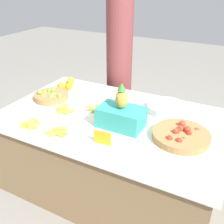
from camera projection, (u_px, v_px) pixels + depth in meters
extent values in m
plane|color=gray|center=(112.00, 180.00, 2.49)|extent=(12.00, 12.00, 0.00)
cube|color=olive|center=(112.00, 151.00, 2.33)|extent=(1.79, 1.14, 0.67)
cube|color=silver|center=(112.00, 118.00, 2.17)|extent=(1.86, 1.18, 0.01)
cylinder|color=olive|center=(52.00, 96.00, 2.47)|extent=(0.32, 0.32, 0.06)
sphere|color=#89BC42|center=(60.00, 95.00, 2.40)|extent=(0.04, 0.04, 0.04)
sphere|color=#89BC42|center=(56.00, 99.00, 2.40)|extent=(0.05, 0.05, 0.05)
sphere|color=#7AB238|center=(51.00, 97.00, 2.40)|extent=(0.05, 0.05, 0.05)
sphere|color=#6BA333|center=(44.00, 97.00, 2.42)|extent=(0.05, 0.05, 0.05)
sphere|color=#89BC42|center=(53.00, 94.00, 2.45)|extent=(0.04, 0.04, 0.04)
sphere|color=#6BA333|center=(45.00, 93.00, 2.51)|extent=(0.05, 0.05, 0.05)
sphere|color=#6BA333|center=(54.00, 94.00, 2.50)|extent=(0.05, 0.05, 0.05)
sphere|color=#7AB238|center=(50.00, 91.00, 2.50)|extent=(0.05, 0.05, 0.05)
sphere|color=#6BA333|center=(47.00, 98.00, 2.44)|extent=(0.05, 0.05, 0.05)
sphere|color=#7AB238|center=(39.00, 92.00, 2.44)|extent=(0.04, 0.04, 0.04)
sphere|color=#6BA333|center=(53.00, 91.00, 2.48)|extent=(0.05, 0.05, 0.05)
cylinder|color=olive|center=(181.00, 136.00, 1.87)|extent=(0.41, 0.41, 0.05)
sphere|color=red|center=(179.00, 141.00, 1.77)|extent=(0.05, 0.05, 0.05)
sphere|color=red|center=(179.00, 136.00, 1.87)|extent=(0.05, 0.05, 0.05)
sphere|color=red|center=(188.00, 131.00, 1.93)|extent=(0.05, 0.05, 0.05)
sphere|color=red|center=(182.00, 124.00, 1.93)|extent=(0.05, 0.05, 0.05)
sphere|color=red|center=(176.00, 135.00, 1.87)|extent=(0.04, 0.04, 0.04)
sphere|color=red|center=(183.00, 140.00, 1.81)|extent=(0.04, 0.04, 0.04)
sphere|color=red|center=(182.00, 134.00, 1.88)|extent=(0.04, 0.04, 0.04)
sphere|color=red|center=(184.00, 127.00, 1.97)|extent=(0.04, 0.04, 0.04)
sphere|color=red|center=(197.00, 131.00, 1.91)|extent=(0.05, 0.05, 0.05)
sphere|color=red|center=(189.00, 133.00, 1.85)|extent=(0.04, 0.04, 0.04)
sphere|color=red|center=(176.00, 131.00, 1.85)|extent=(0.04, 0.04, 0.04)
sphere|color=red|center=(180.00, 129.00, 1.95)|extent=(0.05, 0.05, 0.05)
sphere|color=red|center=(181.00, 135.00, 1.89)|extent=(0.04, 0.04, 0.04)
sphere|color=red|center=(177.00, 131.00, 1.88)|extent=(0.04, 0.04, 0.04)
sphere|color=red|center=(169.00, 138.00, 1.80)|extent=(0.05, 0.05, 0.05)
sphere|color=red|center=(188.00, 129.00, 1.87)|extent=(0.05, 0.05, 0.05)
sphere|color=red|center=(181.00, 129.00, 1.89)|extent=(0.05, 0.05, 0.05)
sphere|color=orange|center=(68.00, 86.00, 2.68)|extent=(0.07, 0.07, 0.07)
sphere|color=orange|center=(66.00, 87.00, 2.66)|extent=(0.07, 0.07, 0.07)
sphere|color=orange|center=(68.00, 87.00, 2.65)|extent=(0.08, 0.08, 0.08)
sphere|color=orange|center=(69.00, 84.00, 2.71)|extent=(0.07, 0.07, 0.07)
sphere|color=orange|center=(69.00, 85.00, 2.68)|extent=(0.08, 0.08, 0.08)
sphere|color=orange|center=(69.00, 86.00, 2.68)|extent=(0.07, 0.07, 0.07)
sphere|color=orange|center=(61.00, 86.00, 2.66)|extent=(0.08, 0.08, 0.08)
sphere|color=orange|center=(71.00, 81.00, 2.67)|extent=(0.07, 0.07, 0.07)
sphere|color=orange|center=(70.00, 81.00, 2.66)|extent=(0.07, 0.07, 0.07)
cylinder|color=silver|center=(166.00, 108.00, 2.25)|extent=(0.33, 0.33, 0.06)
cube|color=orange|center=(102.00, 138.00, 1.80)|extent=(0.13, 0.02, 0.10)
cube|color=teal|center=(121.00, 117.00, 2.01)|extent=(0.35, 0.22, 0.16)
ellipsoid|color=#B28E38|center=(122.00, 99.00, 1.94)|extent=(0.09, 0.09, 0.14)
cone|color=#387A33|center=(122.00, 87.00, 1.89)|extent=(0.07, 0.07, 0.06)
ellipsoid|color=yellow|center=(101.00, 110.00, 2.25)|extent=(0.07, 0.16, 0.03)
ellipsoid|color=yellow|center=(96.00, 109.00, 2.26)|extent=(0.12, 0.12, 0.03)
ellipsoid|color=yellow|center=(96.00, 112.00, 2.22)|extent=(0.13, 0.10, 0.03)
ellipsoid|color=yellow|center=(98.00, 108.00, 2.28)|extent=(0.07, 0.15, 0.03)
ellipsoid|color=yellow|center=(96.00, 107.00, 2.24)|extent=(0.08, 0.12, 0.04)
ellipsoid|color=yellow|center=(91.00, 108.00, 2.23)|extent=(0.12, 0.04, 0.03)
ellipsoid|color=yellow|center=(56.00, 131.00, 1.94)|extent=(0.11, 0.14, 0.04)
ellipsoid|color=yellow|center=(57.00, 133.00, 1.92)|extent=(0.15, 0.05, 0.03)
ellipsoid|color=yellow|center=(53.00, 132.00, 1.93)|extent=(0.14, 0.08, 0.03)
ellipsoid|color=yellow|center=(62.00, 132.00, 1.94)|extent=(0.14, 0.06, 0.03)
ellipsoid|color=yellow|center=(60.00, 129.00, 1.92)|extent=(0.12, 0.09, 0.03)
ellipsoid|color=yellow|center=(58.00, 133.00, 1.89)|extent=(0.11, 0.13, 0.03)
ellipsoid|color=yellow|center=(34.00, 126.00, 2.01)|extent=(0.06, 0.14, 0.03)
ellipsoid|color=yellow|center=(32.00, 123.00, 2.04)|extent=(0.14, 0.05, 0.03)
ellipsoid|color=yellow|center=(32.00, 125.00, 2.03)|extent=(0.15, 0.08, 0.03)
ellipsoid|color=yellow|center=(29.00, 124.00, 2.03)|extent=(0.09, 0.15, 0.03)
ellipsoid|color=yellow|center=(29.00, 123.00, 2.05)|extent=(0.13, 0.04, 0.03)
ellipsoid|color=yellow|center=(29.00, 121.00, 2.01)|extent=(0.10, 0.15, 0.04)
ellipsoid|color=yellow|center=(32.00, 123.00, 2.01)|extent=(0.06, 0.13, 0.03)
ellipsoid|color=yellow|center=(63.00, 112.00, 2.22)|extent=(0.14, 0.05, 0.03)
ellipsoid|color=yellow|center=(61.00, 110.00, 2.24)|extent=(0.06, 0.13, 0.03)
ellipsoid|color=yellow|center=(67.00, 111.00, 2.24)|extent=(0.10, 0.13, 0.03)
ellipsoid|color=yellow|center=(66.00, 111.00, 2.23)|extent=(0.15, 0.09, 0.03)
ellipsoid|color=yellow|center=(65.00, 110.00, 2.25)|extent=(0.12, 0.12, 0.03)
ellipsoid|color=yellow|center=(63.00, 107.00, 2.24)|extent=(0.10, 0.14, 0.03)
ellipsoid|color=yellow|center=(63.00, 107.00, 2.26)|extent=(0.06, 0.12, 0.03)
cylinder|color=brown|center=(119.00, 72.00, 2.94)|extent=(0.28, 0.28, 1.52)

